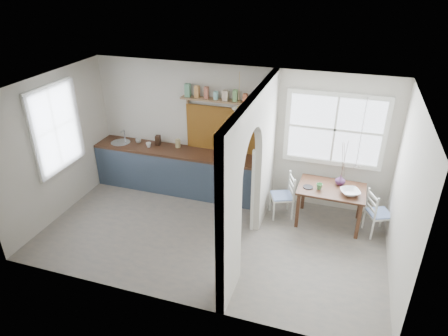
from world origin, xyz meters
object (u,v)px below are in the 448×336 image
(dining_table, at_px, (329,205))
(chair_left, at_px, (282,196))
(vase, at_px, (340,180))
(kettle, at_px, (257,156))
(chair_right, at_px, (379,213))

(dining_table, bearing_deg, chair_left, -176.87)
(chair_left, bearing_deg, dining_table, 68.63)
(vase, bearing_deg, chair_left, -168.72)
(dining_table, height_order, kettle, kettle)
(dining_table, distance_m, chair_right, 0.84)
(dining_table, height_order, chair_left, chair_left)
(chair_right, height_order, kettle, kettle)
(vase, bearing_deg, kettle, 177.09)
(chair_right, relative_size, kettle, 3.44)
(chair_left, xyz_separation_m, vase, (0.98, 0.20, 0.39))
(dining_table, distance_m, kettle, 1.59)
(kettle, bearing_deg, vase, -2.80)
(kettle, bearing_deg, chair_right, -8.05)
(chair_right, xyz_separation_m, vase, (-0.71, 0.25, 0.40))
(chair_right, distance_m, vase, 0.85)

